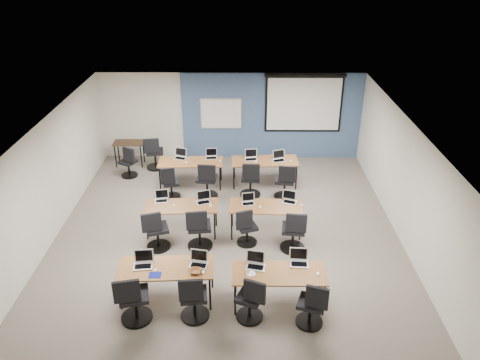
{
  "coord_description": "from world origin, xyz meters",
  "views": [
    {
      "loc": [
        0.36,
        -9.19,
        6.16
      ],
      "look_at": [
        0.3,
        0.4,
        1.24
      ],
      "focal_mm": 35.0,
      "sensor_mm": 36.0,
      "label": 1
    }
  ],
  "objects_px": {
    "task_chair_11": "(285,184)",
    "spare_chair_b": "(129,165)",
    "task_chair_6": "(246,230)",
    "laptop_1": "(199,261)",
    "training_table_back_right": "(265,162)",
    "laptop_5": "(204,199)",
    "spare_chair_a": "(154,156)",
    "task_chair_3": "(312,308)",
    "utility_table": "(129,145)",
    "training_table_mid_left": "(181,207)",
    "laptop_8": "(181,156)",
    "training_table_back_left": "(191,163)",
    "task_chair_1": "(194,301)",
    "laptop_2": "(255,263)",
    "task_chair_8": "(170,185)",
    "projector_screen": "(304,100)",
    "training_table_front_right": "(279,275)",
    "task_chair_5": "(199,231)",
    "whiteboard": "(221,114)",
    "task_chair_10": "(251,182)",
    "task_chair_4": "(156,233)",
    "laptop_11": "(279,158)",
    "task_chair_7": "(294,234)",
    "laptop_10": "(251,157)",
    "laptop_9": "(211,156)",
    "laptop_4": "(162,198)",
    "task_chair_2": "(251,302)",
    "task_chair_9": "(207,183)",
    "training_table_front_left": "(166,269)",
    "task_chair_0": "(133,302)",
    "laptop_6": "(248,201)",
    "laptop_3": "(299,260)",
    "laptop_7": "(289,199)"
  },
  "relations": [
    {
      "from": "task_chair_4",
      "to": "laptop_5",
      "type": "distance_m",
      "value": 1.36
    },
    {
      "from": "laptop_2",
      "to": "task_chair_2",
      "type": "bearing_deg",
      "value": -86.01
    },
    {
      "from": "task_chair_11",
      "to": "spare_chair_b",
      "type": "bearing_deg",
      "value": 172.52
    },
    {
      "from": "spare_chair_a",
      "to": "laptop_9",
      "type": "bearing_deg",
      "value": -33.63
    },
    {
      "from": "whiteboard",
      "to": "task_chair_10",
      "type": "bearing_deg",
      "value": -71.1
    },
    {
      "from": "training_table_front_right",
      "to": "task_chair_5",
      "type": "bearing_deg",
      "value": 132.25
    },
    {
      "from": "utility_table",
      "to": "spare_chair_a",
      "type": "xyz_separation_m",
      "value": [
        0.81,
        -0.27,
        -0.22
      ]
    },
    {
      "from": "laptop_3",
      "to": "laptop_4",
      "type": "relative_size",
      "value": 1.12
    },
    {
      "from": "training_table_back_right",
      "to": "laptop_2",
      "type": "distance_m",
      "value": 4.73
    },
    {
      "from": "task_chair_3",
      "to": "utility_table",
      "type": "xyz_separation_m",
      "value": [
        -4.68,
        6.73,
        0.25
      ]
    },
    {
      "from": "task_chair_4",
      "to": "spare_chair_a",
      "type": "height_order",
      "value": "spare_chair_a"
    },
    {
      "from": "task_chair_1",
      "to": "task_chair_5",
      "type": "height_order",
      "value": "task_chair_5"
    },
    {
      "from": "task_chair_3",
      "to": "task_chair_7",
      "type": "relative_size",
      "value": 0.95
    },
    {
      "from": "training_table_back_left",
      "to": "laptop_8",
      "type": "distance_m",
      "value": 0.4
    },
    {
      "from": "task_chair_7",
      "to": "task_chair_9",
      "type": "distance_m",
      "value": 3.16
    },
    {
      "from": "task_chair_6",
      "to": "spare_chair_a",
      "type": "bearing_deg",
      "value": 104.85
    },
    {
      "from": "task_chair_1",
      "to": "spare_chair_b",
      "type": "xyz_separation_m",
      "value": [
        -2.42,
        5.76,
        -0.02
      ]
    },
    {
      "from": "training_table_mid_left",
      "to": "training_table_back_left",
      "type": "bearing_deg",
      "value": 87.88
    },
    {
      "from": "task_chair_10",
      "to": "laptop_4",
      "type": "bearing_deg",
      "value": -142.13
    },
    {
      "from": "laptop_11",
      "to": "task_chair_3",
      "type": "bearing_deg",
      "value": -106.06
    },
    {
      "from": "task_chair_6",
      "to": "laptop_1",
      "type": "bearing_deg",
      "value": -138.0
    },
    {
      "from": "laptop_10",
      "to": "training_table_front_right",
      "type": "bearing_deg",
      "value": -93.75
    },
    {
      "from": "task_chair_3",
      "to": "laptop_8",
      "type": "xyz_separation_m",
      "value": [
        -2.97,
        5.65,
        0.39
      ]
    },
    {
      "from": "task_chair_4",
      "to": "laptop_11",
      "type": "bearing_deg",
      "value": 30.09
    },
    {
      "from": "spare_chair_a",
      "to": "laptop_8",
      "type": "bearing_deg",
      "value": -51.45
    },
    {
      "from": "task_chair_0",
      "to": "utility_table",
      "type": "relative_size",
      "value": 1.17
    },
    {
      "from": "laptop_9",
      "to": "training_table_back_left",
      "type": "bearing_deg",
      "value": -158.67
    },
    {
      "from": "training_table_mid_left",
      "to": "laptop_7",
      "type": "height_order",
      "value": "laptop_7"
    },
    {
      "from": "training_table_front_left",
      "to": "task_chair_10",
      "type": "relative_size",
      "value": 1.73
    },
    {
      "from": "training_table_back_left",
      "to": "laptop_1",
      "type": "xyz_separation_m",
      "value": [
        0.62,
        -4.59,
        0.11
      ]
    },
    {
      "from": "laptop_9",
      "to": "task_chair_9",
      "type": "bearing_deg",
      "value": -97.99
    },
    {
      "from": "whiteboard",
      "to": "laptop_2",
      "type": "relative_size",
      "value": 3.71
    },
    {
      "from": "training_table_back_right",
      "to": "laptop_5",
      "type": "xyz_separation_m",
      "value": [
        -1.53,
        -2.31,
        0.11
      ]
    },
    {
      "from": "task_chair_7",
      "to": "spare_chair_b",
      "type": "bearing_deg",
      "value": 147.13
    },
    {
      "from": "projector_screen",
      "to": "laptop_2",
      "type": "relative_size",
      "value": 6.95
    },
    {
      "from": "training_table_front_left",
      "to": "task_chair_3",
      "type": "height_order",
      "value": "task_chair_3"
    },
    {
      "from": "task_chair_2",
      "to": "laptop_3",
      "type": "bearing_deg",
      "value": 61.64
    },
    {
      "from": "laptop_11",
      "to": "utility_table",
      "type": "height_order",
      "value": "laptop_11"
    },
    {
      "from": "utility_table",
      "to": "laptop_8",
      "type": "bearing_deg",
      "value": -33.62
    },
    {
      "from": "task_chair_0",
      "to": "task_chair_10",
      "type": "height_order",
      "value": "task_chair_0"
    },
    {
      "from": "laptop_8",
      "to": "laptop_10",
      "type": "xyz_separation_m",
      "value": [
        1.98,
        -0.06,
        0.0
      ]
    },
    {
      "from": "projector_screen",
      "to": "task_chair_9",
      "type": "xyz_separation_m",
      "value": [
        -2.78,
        -2.62,
        -1.45
      ]
    },
    {
      "from": "laptop_6",
      "to": "spare_chair_a",
      "type": "bearing_deg",
      "value": 118.04
    },
    {
      "from": "laptop_2",
      "to": "task_chair_3",
      "type": "xyz_separation_m",
      "value": [
        0.98,
        -0.77,
        -0.39
      ]
    },
    {
      "from": "training_table_mid_left",
      "to": "task_chair_3",
      "type": "height_order",
      "value": "task_chair_3"
    },
    {
      "from": "task_chair_7",
      "to": "laptop_8",
      "type": "distance_m",
      "value": 4.43
    },
    {
      "from": "projector_screen",
      "to": "laptop_5",
      "type": "relative_size",
      "value": 7.45
    },
    {
      "from": "laptop_2",
      "to": "task_chair_8",
      "type": "distance_m",
      "value": 4.45
    },
    {
      "from": "laptop_1",
      "to": "laptop_10",
      "type": "distance_m",
      "value": 4.88
    },
    {
      "from": "training_table_front_right",
      "to": "utility_table",
      "type": "distance_m",
      "value": 7.42
    }
  ]
}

